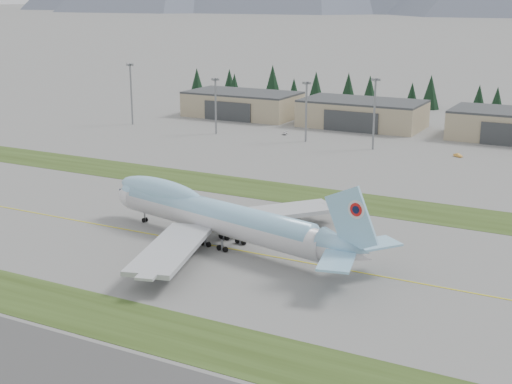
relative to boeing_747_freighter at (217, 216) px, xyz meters
The scene contains 11 objects.
ground 8.30m from the boeing_747_freighter, 163.39° to the right, with size 7000.00×7000.00×0.00m, color slate.
grass_strip_near 40.42m from the boeing_747_freighter, 97.68° to the right, with size 400.00×14.00×0.08m, color #2F3F16.
grass_strip_far 44.16m from the boeing_747_freighter, 97.02° to the left, with size 400.00×18.00×0.08m, color #2F3F16.
taxiway_line_main 8.30m from the boeing_747_freighter, 163.39° to the right, with size 400.00×0.40×0.02m, color yellow.
boeing_747_freighter is the anchor object (origin of this frame).
hangar_left 166.34m from the boeing_747_freighter, 116.93° to the left, with size 48.00×26.60×10.80m.
hangar_center 149.69m from the boeing_747_freighter, 97.81° to the left, with size 48.00×26.60×10.80m.
floodlight_masts 110.80m from the boeing_747_freighter, 100.59° to the left, with size 206.01×5.49×24.68m.
service_vehicle_a 125.41m from the boeing_747_freighter, 108.88° to the left, with size 1.38×3.43×1.17m, color silver.
service_vehicle_b 113.00m from the boeing_747_freighter, 76.38° to the left, with size 1.18×3.36×1.11m, color gold.
conifer_belt 210.76m from the boeing_747_freighter, 91.55° to the left, with size 273.89×15.86×16.64m.
Camera 1 is at (79.34, -121.60, 50.96)m, focal length 50.00 mm.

